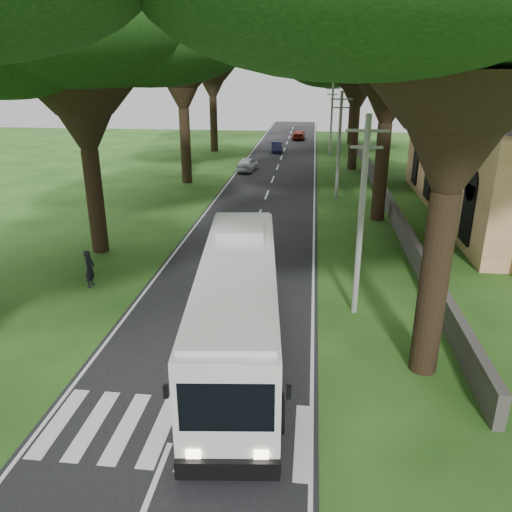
# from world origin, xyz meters

# --- Properties ---
(ground) EXTENTS (140.00, 140.00, 0.00)m
(ground) POSITION_xyz_m (0.00, 0.00, 0.00)
(ground) COLOR #1C4112
(ground) RESTS_ON ground
(road) EXTENTS (8.00, 120.00, 0.04)m
(road) POSITION_xyz_m (0.00, 25.00, 0.01)
(road) COLOR black
(road) RESTS_ON ground
(crosswalk) EXTENTS (8.00, 3.00, 0.01)m
(crosswalk) POSITION_xyz_m (0.00, -2.00, 0.00)
(crosswalk) COLOR silver
(crosswalk) RESTS_ON ground
(property_wall) EXTENTS (0.35, 50.00, 1.20)m
(property_wall) POSITION_xyz_m (9.00, 24.00, 0.60)
(property_wall) COLOR #383533
(property_wall) RESTS_ON ground
(pole_near) EXTENTS (1.60, 0.24, 8.00)m
(pole_near) POSITION_xyz_m (5.50, 6.00, 4.18)
(pole_near) COLOR gray
(pole_near) RESTS_ON ground
(pole_mid) EXTENTS (1.60, 0.24, 8.00)m
(pole_mid) POSITION_xyz_m (5.50, 26.00, 4.18)
(pole_mid) COLOR gray
(pole_mid) RESTS_ON ground
(pole_far) EXTENTS (1.60, 0.24, 8.00)m
(pole_far) POSITION_xyz_m (5.50, 46.00, 4.18)
(pole_far) COLOR gray
(pole_far) RESTS_ON ground
(tree_l_mida) EXTENTS (13.85, 13.85, 14.27)m
(tree_l_mida) POSITION_xyz_m (-8.00, 12.00, 11.20)
(tree_l_mida) COLOR black
(tree_l_mida) RESTS_ON ground
(tree_l_midb) EXTENTS (13.24, 13.24, 15.85)m
(tree_l_midb) POSITION_xyz_m (-7.50, 30.00, 12.83)
(tree_l_midb) COLOR black
(tree_l_midb) RESTS_ON ground
(tree_l_far) EXTENTS (15.43, 15.43, 16.37)m
(tree_l_far) POSITION_xyz_m (-8.50, 48.00, 12.98)
(tree_l_far) COLOR black
(tree_l_far) RESTS_ON ground
(tree_r_mida) EXTENTS (16.15, 16.15, 16.41)m
(tree_r_mida) POSITION_xyz_m (8.00, 20.00, 12.89)
(tree_r_mida) COLOR black
(tree_r_mida) RESTS_ON ground
(tree_r_midb) EXTENTS (15.72, 15.72, 15.30)m
(tree_r_midb) POSITION_xyz_m (7.50, 38.00, 11.88)
(tree_r_midb) COLOR black
(tree_r_midb) RESTS_ON ground
(tree_r_far) EXTENTS (15.49, 15.49, 13.90)m
(tree_r_far) POSITION_xyz_m (8.50, 56.00, 10.54)
(tree_r_far) COLOR black
(tree_r_far) RESTS_ON ground
(coach_bus) EXTENTS (3.80, 12.36, 3.58)m
(coach_bus) POSITION_xyz_m (1.17, 2.37, 1.93)
(coach_bus) COLOR silver
(coach_bus) RESTS_ON ground
(distant_car_a) EXTENTS (1.96, 4.06, 1.34)m
(distant_car_a) POSITION_xyz_m (-2.84, 35.68, 0.70)
(distant_car_a) COLOR silver
(distant_car_a) RESTS_ON road
(distant_car_b) EXTENTS (1.60, 3.64, 1.16)m
(distant_car_b) POSITION_xyz_m (-0.85, 48.06, 0.61)
(distant_car_b) COLOR #22214F
(distant_car_b) RESTS_ON road
(distant_car_c) EXTENTS (1.89, 4.52, 1.30)m
(distant_car_c) POSITION_xyz_m (1.42, 59.98, 0.68)
(distant_car_c) COLOR maroon
(distant_car_c) RESTS_ON road
(pedestrian) EXTENTS (0.44, 0.66, 1.78)m
(pedestrian) POSITION_xyz_m (-6.47, 7.27, 0.89)
(pedestrian) COLOR black
(pedestrian) RESTS_ON ground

